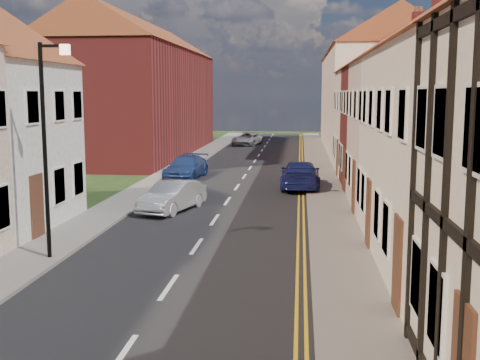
{
  "coord_description": "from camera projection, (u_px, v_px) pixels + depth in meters",
  "views": [
    {
      "loc": [
        3.18,
        3.97,
        4.75
      ],
      "look_at": [
        1.17,
        23.91,
        1.85
      ],
      "focal_mm": 45.0,
      "sensor_mm": 36.0,
      "label": 1
    }
  ],
  "objects": [
    {
      "name": "road",
      "position": [
        227.0,
        201.0,
        26.63
      ],
      "size": [
        7.0,
        90.0,
        0.02
      ],
      "primitive_type": "cube",
      "color": "black",
      "rests_on": "ground"
    },
    {
      "name": "pavement_left",
      "position": [
        131.0,
        198.0,
        27.05
      ],
      "size": [
        1.8,
        90.0,
        0.12
      ],
      "primitive_type": "cube",
      "color": "gray",
      "rests_on": "ground"
    },
    {
      "name": "pavement_right",
      "position": [
        328.0,
        202.0,
        26.18
      ],
      "size": [
        1.8,
        90.0,
        0.12
      ],
      "primitive_type": "cube",
      "color": "gray",
      "rests_on": "ground"
    },
    {
      "name": "cottage_r_pink",
      "position": [
        455.0,
        100.0,
        23.98
      ],
      "size": [
        8.3,
        6.0,
        9.0
      ],
      "color": "#F9DEC5",
      "rests_on": "ground"
    },
    {
      "name": "cottage_r_white_far",
      "position": [
        427.0,
        99.0,
        29.3
      ],
      "size": [
        8.3,
        5.2,
        9.0
      ],
      "color": "maroon",
      "rests_on": "ground"
    },
    {
      "name": "cottage_r_cream_far",
      "position": [
        408.0,
        98.0,
        34.62
      ],
      "size": [
        8.3,
        6.0,
        9.0
      ],
      "color": "beige",
      "rests_on": "ground"
    },
    {
      "name": "block_right_far",
      "position": [
        376.0,
        87.0,
        49.57
      ],
      "size": [
        8.3,
        24.2,
        10.5
      ],
      "color": "beige",
      "rests_on": "ground"
    },
    {
      "name": "block_left_far",
      "position": [
        139.0,
        86.0,
        46.49
      ],
      "size": [
        8.3,
        24.2,
        10.5
      ],
      "color": "maroon",
      "rests_on": "ground"
    },
    {
      "name": "lamppost",
      "position": [
        47.0,
        137.0,
        16.65
      ],
      "size": [
        0.88,
        0.15,
        6.0
      ],
      "color": "black",
      "rests_on": "pavement_left"
    },
    {
      "name": "car_mid",
      "position": [
        172.0,
        196.0,
        24.31
      ],
      "size": [
        2.32,
        3.98,
        1.24
      ],
      "primitive_type": "imported",
      "rotation": [
        0.0,
        0.0,
        -0.29
      ],
      "color": "#B6B7BE",
      "rests_on": "ground"
    },
    {
      "name": "car_far",
      "position": [
        186.0,
        167.0,
        33.79
      ],
      "size": [
        2.2,
        4.49,
        1.26
      ],
      "primitive_type": "imported",
      "rotation": [
        0.0,
        0.0,
        -0.1
      ],
      "color": "navy",
      "rests_on": "ground"
    },
    {
      "name": "car_distant",
      "position": [
        247.0,
        139.0,
        55.27
      ],
      "size": [
        2.93,
        4.66,
        1.2
      ],
      "primitive_type": "imported",
      "rotation": [
        0.0,
        0.0,
        -0.23
      ],
      "color": "#9FA0A6",
      "rests_on": "ground"
    },
    {
      "name": "car_far_b",
      "position": [
        300.0,
        175.0,
        30.15
      ],
      "size": [
        1.94,
        4.77,
        1.38
      ],
      "primitive_type": "imported",
      "rotation": [
        0.0,
        0.0,
        3.14
      ],
      "color": "navy",
      "rests_on": "ground"
    }
  ]
}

